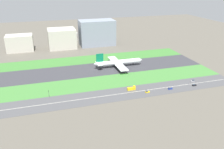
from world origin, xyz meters
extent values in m
plane|color=#5B564C|center=(0.00, 0.00, 0.00)|extent=(800.00, 800.00, 0.00)
cube|color=#38383D|center=(0.00, 0.00, 0.05)|extent=(280.00, 46.00, 0.10)
cube|color=#3D7A33|center=(0.00, 41.00, 0.05)|extent=(280.00, 36.00, 0.10)
cube|color=#427F38|center=(0.00, -41.00, 0.05)|extent=(280.00, 36.00, 0.10)
cube|color=#4C4C4F|center=(0.00, -73.00, 0.05)|extent=(280.00, 28.00, 0.10)
cube|color=silver|center=(0.00, -73.00, 0.11)|extent=(266.00, 0.50, 0.01)
cylinder|color=white|center=(33.94, 0.00, 6.30)|extent=(56.00, 6.00, 6.00)
cone|color=white|center=(63.94, 0.00, 6.30)|extent=(4.00, 5.70, 5.70)
cone|color=white|center=(3.44, 0.00, 7.10)|extent=(5.00, 5.40, 5.40)
cube|color=#0C724C|center=(8.94, 0.00, 14.30)|extent=(9.00, 0.80, 11.00)
cube|color=white|center=(7.94, 0.00, 7.30)|extent=(6.00, 16.00, 0.60)
cube|color=white|center=(31.94, 15.00, 5.10)|extent=(10.00, 26.00, 1.00)
cylinder|color=gray|center=(32.94, 9.00, 2.90)|extent=(5.00, 3.20, 3.20)
cube|color=white|center=(31.94, -15.00, 5.10)|extent=(10.00, 26.00, 1.00)
cylinder|color=gray|center=(32.94, -9.00, 2.90)|extent=(5.00, 3.20, 3.20)
cylinder|color=black|center=(53.54, 0.00, 1.70)|extent=(1.00, 1.00, 3.20)
cylinder|color=black|center=(29.94, 3.50, 1.70)|extent=(1.00, 1.00, 3.20)
cylinder|color=black|center=(29.94, -3.50, 1.70)|extent=(1.00, 1.00, 3.20)
cube|color=#99999E|center=(96.30, -68.00, 0.65)|extent=(4.40, 1.80, 1.10)
cube|color=#333D4C|center=(97.10, -68.00, 1.65)|extent=(2.20, 1.66, 0.90)
cube|color=navy|center=(63.02, -78.00, 0.65)|extent=(4.40, 1.80, 1.10)
cube|color=#333D4C|center=(62.22, -78.00, 1.65)|extent=(2.20, 1.66, 0.90)
cube|color=yellow|center=(24.40, -68.00, 1.50)|extent=(8.40, 2.50, 2.80)
cube|color=yellow|center=(27.60, -68.00, 3.50)|extent=(2.00, 2.30, 1.20)
cube|color=black|center=(91.48, -78.00, 0.65)|extent=(4.40, 1.80, 1.10)
cube|color=#333D4C|center=(90.68, -78.00, 1.65)|extent=(2.20, 1.66, 0.90)
cube|color=yellow|center=(37.64, -78.00, 0.65)|extent=(4.40, 1.80, 1.10)
cube|color=#333D4C|center=(36.84, -78.00, 1.65)|extent=(2.20, 1.66, 0.90)
cylinder|color=#4C4C51|center=(-56.07, -60.00, 3.10)|extent=(0.24, 0.24, 6.00)
cube|color=black|center=(-56.07, -60.00, 6.70)|extent=(0.36, 0.36, 1.20)
sphere|color=#19D826|center=(-56.07, -60.20, 7.00)|extent=(0.24, 0.24, 0.24)
cube|color=beige|center=(-90.00, 114.00, 12.47)|extent=(39.51, 25.80, 24.94)
cube|color=beige|center=(-25.36, 114.00, 15.35)|extent=(43.10, 36.49, 30.70)
cube|color=gray|center=(33.03, 114.00, 20.90)|extent=(58.02, 32.23, 41.80)
cylinder|color=silver|center=(-5.12, 159.00, 6.93)|extent=(23.90, 23.90, 13.87)
camera|label=1|loc=(-56.74, -266.82, 103.87)|focal=37.58mm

